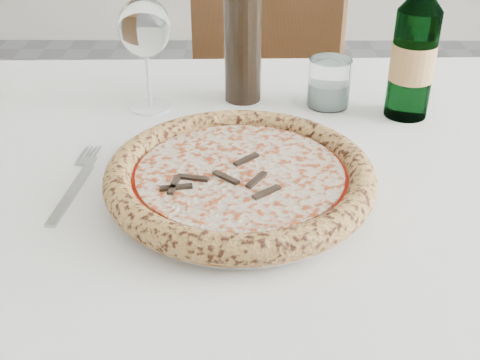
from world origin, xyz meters
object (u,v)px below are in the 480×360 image
(pizza, at_px, (240,176))
(tumbler, at_px, (329,86))
(chair_far, at_px, (248,88))
(plate, at_px, (240,187))
(wine_bottle, at_px, (243,38))
(wine_glass, at_px, (145,31))
(beer_bottle, at_px, (414,52))
(dining_table, at_px, (240,210))

(pizza, relative_size, tumbler, 4.33)
(chair_far, height_order, plate, chair_far)
(plate, height_order, wine_bottle, wine_bottle)
(wine_glass, height_order, beer_bottle, beer_bottle)
(pizza, bearing_deg, wine_glass, 119.40)
(pizza, xyz_separation_m, wine_glass, (-0.15, 0.27, 0.10))
(plate, distance_m, wine_glass, 0.33)
(wine_glass, relative_size, beer_bottle, 0.69)
(wine_glass, xyz_separation_m, beer_bottle, (0.42, -0.02, -0.03))
(dining_table, height_order, wine_bottle, wine_bottle)
(plate, distance_m, beer_bottle, 0.37)
(dining_table, distance_m, beer_bottle, 0.36)
(tumbler, xyz_separation_m, wine_bottle, (-0.14, 0.02, 0.07))
(chair_far, xyz_separation_m, plate, (-0.02, -0.89, 0.23))
(tumbler, bearing_deg, wine_glass, -177.29)
(chair_far, bearing_deg, beer_bottle, -69.04)
(dining_table, height_order, tumbler, tumbler)
(wine_glass, xyz_separation_m, wine_bottle, (0.15, 0.04, -0.02))
(wine_bottle, bearing_deg, plate, -90.67)
(pizza, bearing_deg, dining_table, 90.00)
(pizza, height_order, wine_bottle, wine_bottle)
(beer_bottle, distance_m, wine_bottle, 0.27)
(beer_bottle, bearing_deg, dining_table, -152.15)
(dining_table, relative_size, wine_glass, 7.60)
(dining_table, relative_size, plate, 4.51)
(chair_far, distance_m, pizza, 0.93)
(plate, bearing_deg, chair_far, 88.80)
(plate, bearing_deg, beer_bottle, 42.03)
(chair_far, height_order, wine_bottle, wine_bottle)
(wine_bottle, bearing_deg, beer_bottle, -13.50)
(chair_far, distance_m, beer_bottle, 0.77)
(wine_glass, distance_m, wine_bottle, 0.16)
(dining_table, relative_size, beer_bottle, 5.25)
(tumbler, height_order, wine_bottle, wine_bottle)
(chair_far, xyz_separation_m, beer_bottle, (0.25, -0.65, 0.33))
(wine_bottle, bearing_deg, dining_table, -91.00)
(plate, bearing_deg, tumbler, 62.42)
(dining_table, xyz_separation_m, tumbler, (0.15, 0.18, 0.13))
(plate, bearing_deg, dining_table, 90.00)
(chair_far, height_order, pizza, chair_far)
(plate, distance_m, tumbler, 0.32)
(dining_table, relative_size, wine_bottle, 5.53)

